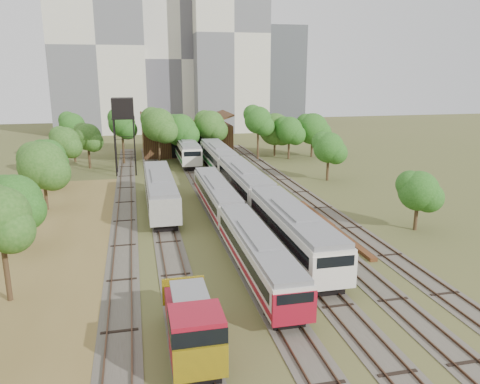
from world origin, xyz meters
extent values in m
plane|color=#475123|center=(0.00, 0.00, 0.00)|extent=(240.00, 240.00, 0.00)
cube|color=brown|center=(-18.00, 8.00, 0.02)|extent=(14.00, 60.00, 0.04)
cube|color=#4C473D|center=(-12.00, 25.00, 0.03)|extent=(2.60, 80.00, 0.06)
cube|color=#472D1E|center=(-12.72, 25.00, 0.12)|extent=(0.08, 80.00, 0.14)
cube|color=#472D1E|center=(-11.28, 25.00, 0.12)|extent=(0.08, 80.00, 0.14)
cube|color=#4C473D|center=(-8.00, 25.00, 0.03)|extent=(2.60, 80.00, 0.06)
cube|color=#472D1E|center=(-8.72, 25.00, 0.12)|extent=(0.08, 80.00, 0.14)
cube|color=#472D1E|center=(-7.28, 25.00, 0.12)|extent=(0.08, 80.00, 0.14)
cube|color=#4C473D|center=(-2.00, 25.00, 0.03)|extent=(2.60, 80.00, 0.06)
cube|color=#472D1E|center=(-2.72, 25.00, 0.12)|extent=(0.08, 80.00, 0.14)
cube|color=#472D1E|center=(-1.28, 25.00, 0.12)|extent=(0.08, 80.00, 0.14)
cube|color=#4C473D|center=(2.00, 25.00, 0.03)|extent=(2.60, 80.00, 0.06)
cube|color=#472D1E|center=(1.28, 25.00, 0.12)|extent=(0.08, 80.00, 0.14)
cube|color=#472D1E|center=(2.72, 25.00, 0.12)|extent=(0.08, 80.00, 0.14)
cube|color=#4C473D|center=(6.00, 25.00, 0.03)|extent=(2.60, 80.00, 0.06)
cube|color=#472D1E|center=(5.28, 25.00, 0.12)|extent=(0.08, 80.00, 0.14)
cube|color=#472D1E|center=(6.72, 25.00, 0.12)|extent=(0.08, 80.00, 0.14)
cube|color=#4C473D|center=(10.00, 25.00, 0.03)|extent=(2.60, 80.00, 0.06)
cube|color=#472D1E|center=(9.28, 25.00, 0.12)|extent=(0.08, 80.00, 0.14)
cube|color=#472D1E|center=(10.72, 25.00, 0.12)|extent=(0.08, 80.00, 0.14)
cube|color=black|center=(-2.00, 1.74, 0.36)|extent=(2.01, 15.64, 0.73)
cube|color=silver|center=(-2.00, 1.74, 1.87)|extent=(2.65, 17.00, 2.28)
cube|color=black|center=(-2.00, 1.74, 2.14)|extent=(2.71, 15.64, 0.78)
cube|color=slate|center=(-2.00, 1.74, 3.17)|extent=(2.43, 16.66, 0.33)
cube|color=maroon|center=(-2.00, 1.74, 1.23)|extent=(2.71, 16.66, 0.41)
cube|color=maroon|center=(-2.00, -6.71, 1.76)|extent=(2.69, 0.25, 2.05)
cube|color=black|center=(-2.00, 19.24, 0.36)|extent=(2.01, 15.64, 0.73)
cube|color=silver|center=(-2.00, 19.24, 1.87)|extent=(2.65, 17.00, 2.28)
cube|color=black|center=(-2.00, 19.24, 2.14)|extent=(2.71, 15.64, 0.78)
cube|color=slate|center=(-2.00, 19.24, 3.17)|extent=(2.43, 16.66, 0.33)
cube|color=maroon|center=(-2.00, 19.24, 1.23)|extent=(2.71, 16.66, 0.41)
cube|color=black|center=(2.00, 5.20, 0.43)|extent=(2.38, 15.64, 0.87)
cube|color=silver|center=(2.00, 5.20, 2.22)|extent=(3.14, 17.00, 2.71)
cube|color=black|center=(2.00, 5.20, 2.55)|extent=(3.20, 15.64, 0.92)
cube|color=slate|center=(2.00, 5.20, 3.77)|extent=(2.89, 16.66, 0.39)
cube|color=#196427|center=(2.00, 5.20, 1.46)|extent=(3.20, 16.66, 0.49)
cube|color=silver|center=(2.00, -3.25, 2.08)|extent=(3.18, 0.25, 2.44)
cube|color=black|center=(2.00, 22.70, 0.43)|extent=(2.38, 15.64, 0.87)
cube|color=silver|center=(2.00, 22.70, 2.22)|extent=(3.14, 17.00, 2.71)
cube|color=black|center=(2.00, 22.70, 2.55)|extent=(3.20, 15.64, 0.92)
cube|color=slate|center=(2.00, 22.70, 3.77)|extent=(2.89, 16.66, 0.39)
cube|color=#196427|center=(2.00, 22.70, 1.46)|extent=(3.20, 16.66, 0.49)
cube|color=black|center=(2.00, 40.20, 0.43)|extent=(2.38, 15.64, 0.87)
cube|color=silver|center=(2.00, 40.20, 2.22)|extent=(3.14, 17.00, 2.71)
cube|color=black|center=(2.00, 40.20, 2.55)|extent=(3.20, 15.64, 0.92)
cube|color=slate|center=(2.00, 40.20, 3.77)|extent=(2.89, 16.66, 0.39)
cube|color=#196427|center=(2.00, 40.20, 1.46)|extent=(3.20, 16.66, 0.49)
cube|color=black|center=(-2.00, 48.46, 0.43)|extent=(2.34, 14.72, 0.85)
cube|color=silver|center=(-2.00, 48.46, 2.18)|extent=(3.09, 16.00, 2.66)
cube|color=black|center=(-2.00, 48.46, 2.50)|extent=(3.15, 14.72, 0.90)
cube|color=slate|center=(-2.00, 48.46, 3.70)|extent=(2.84, 15.68, 0.38)
cube|color=#196427|center=(-2.00, 48.46, 1.44)|extent=(3.15, 15.68, 0.48)
cube|color=silver|center=(-2.00, 40.51, 2.05)|extent=(3.13, 0.25, 2.40)
cube|color=black|center=(-8.00, -6.56, 0.44)|extent=(2.16, 7.20, 0.88)
cube|color=maroon|center=(-8.00, -5.76, 1.62)|extent=(2.46, 4.40, 1.47)
cube|color=maroon|center=(-8.00, -9.16, 2.21)|extent=(2.65, 2.56, 2.65)
cube|color=black|center=(-8.00, -9.16, 2.85)|extent=(2.70, 2.61, 0.88)
cube|color=gold|center=(-8.00, -10.51, 1.57)|extent=(2.65, 0.20, 1.77)
cube|color=gold|center=(-8.00, -2.61, 1.57)|extent=(2.65, 0.20, 1.77)
cube|color=slate|center=(-8.00, -6.56, 3.24)|extent=(1.97, 3.60, 0.20)
cube|color=black|center=(-8.00, 21.55, 0.42)|extent=(2.31, 16.56, 0.84)
cube|color=gray|center=(-8.00, 21.55, 2.15)|extent=(3.04, 18.00, 2.62)
cube|color=black|center=(-8.00, 21.55, 2.47)|extent=(3.10, 16.56, 0.89)
cube|color=slate|center=(-8.00, 21.55, 3.65)|extent=(2.80, 17.64, 0.38)
cylinder|color=black|center=(-13.33, 39.98, 4.16)|extent=(0.21, 0.21, 8.31)
cylinder|color=black|center=(-10.52, 39.98, 4.16)|extent=(0.21, 0.21, 8.31)
cylinder|color=black|center=(-13.33, 42.78, 4.16)|extent=(0.21, 0.21, 8.31)
cylinder|color=black|center=(-10.52, 42.78, 4.16)|extent=(0.21, 0.21, 8.31)
cube|color=black|center=(-11.92, 41.38, 8.41)|extent=(3.27, 3.27, 0.20)
cube|color=black|center=(-11.92, 41.38, 9.91)|extent=(3.12, 3.12, 2.81)
cube|color=brown|center=(8.00, 7.08, 0.16)|extent=(0.65, 9.72, 0.32)
cube|color=brown|center=(8.20, 15.47, 0.15)|extent=(0.57, 9.10, 0.30)
cube|color=#391C14|center=(-1.00, 58.00, 2.75)|extent=(16.00, 11.00, 5.50)
cube|color=#391C14|center=(-5.00, 58.00, 6.10)|extent=(8.45, 11.55, 2.96)
cube|color=#391C14|center=(3.00, 58.00, 6.10)|extent=(8.45, 11.55, 2.96)
cube|color=black|center=(-1.00, 52.55, 2.20)|extent=(6.40, 0.15, 4.12)
cylinder|color=#382616|center=(-19.31, 1.68, 2.35)|extent=(0.36, 0.36, 4.70)
cylinder|color=#382616|center=(-20.76, 11.69, 1.69)|extent=(0.36, 0.36, 3.39)
sphere|color=#1C4E14|center=(-20.76, 11.69, 4.31)|extent=(4.65, 4.65, 4.65)
cylinder|color=#382616|center=(-20.47, 23.92, 2.00)|extent=(0.36, 0.36, 3.99)
sphere|color=#1C4E14|center=(-20.47, 23.92, 5.08)|extent=(5.26, 5.26, 5.26)
cylinder|color=#382616|center=(-21.53, 33.49, 1.71)|extent=(0.36, 0.36, 3.42)
sphere|color=#1C4E14|center=(-21.53, 33.49, 4.35)|extent=(4.59, 4.59, 4.59)
cylinder|color=#382616|center=(-20.30, 41.12, 2.04)|extent=(0.36, 0.36, 4.09)
sphere|color=#1C4E14|center=(-20.30, 41.12, 5.20)|extent=(4.26, 4.26, 4.26)
cylinder|color=#382616|center=(-20.61, 53.36, 2.43)|extent=(0.36, 0.36, 4.86)
sphere|color=#1C4E14|center=(-20.61, 53.36, 6.18)|extent=(4.26, 4.26, 4.26)
cylinder|color=#382616|center=(-17.69, 47.09, 1.98)|extent=(0.36, 0.36, 3.95)
sphere|color=#1C4E14|center=(-17.69, 47.09, 5.03)|extent=(4.24, 4.24, 4.24)
cylinder|color=#382616|center=(-12.40, 49.82, 2.65)|extent=(0.36, 0.36, 5.29)
sphere|color=#1C4E14|center=(-12.40, 49.82, 6.73)|extent=(4.35, 4.35, 4.35)
cylinder|color=#382616|center=(-6.56, 47.76, 2.59)|extent=(0.36, 0.36, 5.18)
sphere|color=#1C4E14|center=(-6.56, 47.76, 6.59)|extent=(5.46, 5.46, 5.46)
cylinder|color=#382616|center=(-2.70, 50.52, 2.07)|extent=(0.36, 0.36, 4.15)
sphere|color=#1C4E14|center=(-2.70, 50.52, 5.28)|extent=(5.53, 5.53, 5.53)
cylinder|color=#382616|center=(2.74, 52.24, 2.27)|extent=(0.36, 0.36, 4.54)
sphere|color=#1C4E14|center=(2.74, 52.24, 5.77)|extent=(5.25, 5.25, 5.25)
cylinder|color=#382616|center=(10.52, 48.56, 2.71)|extent=(0.36, 0.36, 5.42)
sphere|color=#1C4E14|center=(10.52, 48.56, 6.90)|extent=(4.70, 4.70, 4.70)
cylinder|color=#382616|center=(14.41, 51.26, 1.93)|extent=(0.36, 0.36, 3.86)
sphere|color=#1C4E14|center=(14.41, 51.26, 4.91)|extent=(5.76, 5.76, 5.76)
cylinder|color=#382616|center=(20.80, 49.16, 1.99)|extent=(0.36, 0.36, 3.97)
sphere|color=#1C4E14|center=(20.80, 49.16, 5.05)|extent=(5.59, 5.59, 5.59)
cylinder|color=#382616|center=(15.83, 8.64, 1.55)|extent=(0.36, 0.36, 3.10)
sphere|color=#1C4E14|center=(15.83, 8.64, 3.95)|extent=(3.86, 3.86, 3.86)
cylinder|color=#382616|center=(15.97, 30.60, 1.86)|extent=(0.36, 0.36, 3.71)
sphere|color=#1C4E14|center=(15.97, 30.60, 4.72)|extent=(4.31, 4.31, 4.31)
cylinder|color=#382616|center=(15.99, 47.91, 1.98)|extent=(0.36, 0.36, 3.97)
sphere|color=#1C4E14|center=(15.99, 47.91, 5.05)|extent=(4.77, 4.77, 4.77)
cube|color=beige|center=(-18.00, 95.00, 21.00)|extent=(22.00, 16.00, 42.00)
cube|color=beige|center=(2.00, 100.00, 18.00)|extent=(20.00, 18.00, 36.00)
cube|color=beige|center=(14.00, 92.00, 24.00)|extent=(18.00, 16.00, 48.00)
cube|color=#44484C|center=(34.00, 110.00, 14.00)|extent=(12.00, 12.00, 28.00)
camera|label=1|loc=(-10.49, -29.91, 15.07)|focal=35.00mm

